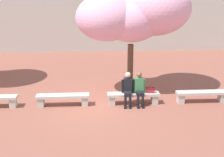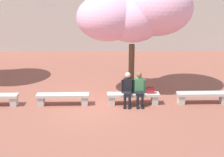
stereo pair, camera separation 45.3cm
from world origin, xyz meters
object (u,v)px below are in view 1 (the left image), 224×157
object	(u,v)px
person_seated_left	(128,88)
cherry_tree_main	(136,13)
stone_bench_near_west	(63,98)
stone_bench_center	(133,96)
handbag	(150,90)
stone_bench_near_east	(202,95)
person_seated_right	(139,87)

from	to	relation	value
person_seated_left	cherry_tree_main	xyz separation A→B (m)	(0.48, 1.53, 2.68)
stone_bench_near_west	stone_bench_center	bearing A→B (deg)	0.00
person_seated_left	cherry_tree_main	bearing A→B (deg)	72.48
stone_bench_near_west	cherry_tree_main	distance (m)	4.54
person_seated_left	handbag	size ratio (longest dim) A/B	3.81
stone_bench_near_east	person_seated_left	size ratio (longest dim) A/B	1.58
stone_bench_center	stone_bench_near_east	world-z (taller)	same
stone_bench_center	stone_bench_near_east	distance (m)	2.74
stone_bench_near_west	person_seated_left	distance (m)	2.55
stone_bench_near_west	stone_bench_center	size ratio (longest dim) A/B	1.00
stone_bench_center	stone_bench_near_east	size ratio (longest dim) A/B	1.00
stone_bench_near_west	cherry_tree_main	xyz separation A→B (m)	(3.00, 1.48, 3.07)
stone_bench_near_east	person_seated_left	world-z (taller)	person_seated_left
stone_bench_near_east	cherry_tree_main	bearing A→B (deg)	149.25
stone_bench_near_west	person_seated_left	bearing A→B (deg)	-1.21
person_seated_left	handbag	distance (m)	0.91
stone_bench_near_east	cherry_tree_main	distance (m)	4.22
stone_bench_center	cherry_tree_main	xyz separation A→B (m)	(0.26, 1.48, 3.07)
stone_bench_near_west	stone_bench_near_east	world-z (taller)	same
cherry_tree_main	stone_bench_near_west	bearing A→B (deg)	-153.75
stone_bench_near_east	person_seated_left	xyz separation A→B (m)	(-2.97, -0.05, 0.39)
stone_bench_near_west	person_seated_left	world-z (taller)	person_seated_left
stone_bench_near_west	cherry_tree_main	bearing A→B (deg)	26.25
stone_bench_near_east	handbag	distance (m)	2.09
person_seated_left	person_seated_right	xyz separation A→B (m)	(0.45, -0.00, 0.00)
stone_bench_center	cherry_tree_main	world-z (taller)	cherry_tree_main
handbag	stone_bench_near_west	bearing A→B (deg)	179.82
stone_bench_center	cherry_tree_main	size ratio (longest dim) A/B	0.43
stone_bench_center	stone_bench_near_west	bearing A→B (deg)	180.00
stone_bench_center	person_seated_left	world-z (taller)	person_seated_left
stone_bench_center	person_seated_left	xyz separation A→B (m)	(-0.23, -0.05, 0.39)
stone_bench_near_east	person_seated_left	bearing A→B (deg)	-178.98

